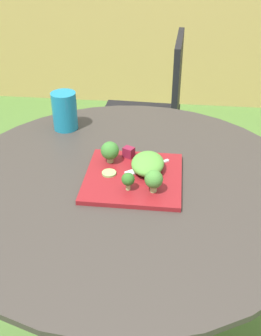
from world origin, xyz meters
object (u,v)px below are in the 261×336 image
Objects in this scene: patio_chair at (156,106)px; fork at (143,168)px; drinking_glass at (65,113)px; salad_plate at (133,178)px.

fork is (0.02, -1.03, 0.25)m from patio_chair.
patio_chair is at bearing 69.21° from drinking_glass.
drinking_glass reaches higher than salad_plate.
fork reaches higher than salad_plate.
drinking_glass is at bearing 138.80° from fork.
salad_plate is (-0.01, -1.07, 0.24)m from patio_chair.
drinking_glass is (-0.29, -0.76, 0.29)m from patio_chair.
patio_chair is at bearing 89.57° from salad_plate.
patio_chair is 3.17× the size of salad_plate.
patio_chair reaches higher than drinking_glass.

